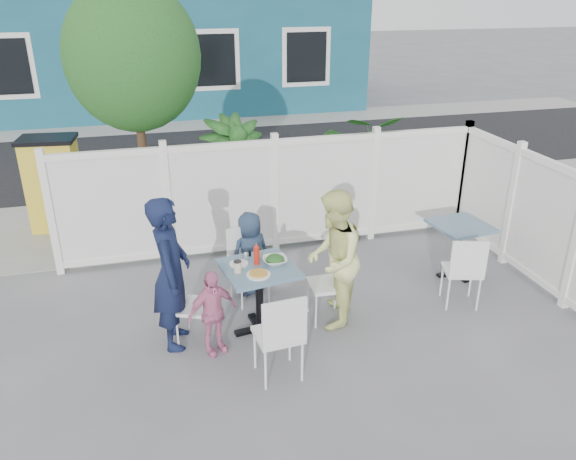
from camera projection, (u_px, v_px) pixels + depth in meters
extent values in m
plane|color=slate|center=(320.00, 345.00, 5.90)|extent=(80.00, 80.00, 0.00)
cube|color=gray|center=(250.00, 214.00, 9.26)|extent=(24.00, 2.60, 0.01)
cube|color=black|center=(217.00, 154.00, 12.54)|extent=(24.00, 5.00, 0.01)
cube|color=gray|center=(201.00, 123.00, 15.28)|extent=(24.00, 1.60, 0.01)
cube|color=navy|center=(165.00, 1.00, 16.97)|extent=(11.00, 6.00, 6.00)
cube|color=black|center=(77.00, 64.00, 14.31)|extent=(1.20, 0.04, 1.40)
cube|color=black|center=(232.00, 60.00, 15.25)|extent=(1.20, 0.04, 1.40)
cube|color=white|center=(275.00, 195.00, 7.72)|extent=(5.80, 0.04, 1.40)
cube|color=white|center=(275.00, 142.00, 7.42)|extent=(5.86, 0.08, 0.08)
cube|color=white|center=(276.00, 245.00, 8.03)|extent=(5.86, 0.08, 0.12)
cube|color=white|center=(542.00, 223.00, 6.81)|extent=(0.04, 3.60, 1.40)
cube|color=white|center=(553.00, 165.00, 6.51)|extent=(0.08, 3.66, 0.08)
cube|color=white|center=(531.00, 278.00, 7.11)|extent=(0.08, 3.66, 0.12)
cylinder|color=#382316|center=(144.00, 159.00, 7.96)|extent=(0.12, 0.12, 2.40)
ellipsoid|color=#174E1A|center=(133.00, 57.00, 7.40)|extent=(1.80, 1.62, 1.98)
cube|color=gold|center=(54.00, 186.00, 8.47)|extent=(0.79, 0.60, 1.37)
imported|color=#174E1A|center=(233.00, 178.00, 8.21)|extent=(1.17, 1.17, 1.77)
imported|color=#174E1A|center=(344.00, 169.00, 8.50)|extent=(1.71, 1.51, 1.82)
cube|color=#3B5F73|center=(259.00, 269.00, 5.86)|extent=(0.83, 0.83, 0.04)
cylinder|color=black|center=(259.00, 300.00, 6.01)|extent=(0.08, 0.08, 0.71)
cube|color=black|center=(260.00, 328.00, 6.15)|extent=(0.58, 0.17, 0.04)
cube|color=black|center=(260.00, 328.00, 6.15)|extent=(0.17, 0.58, 0.04)
cube|color=#3B5F73|center=(461.00, 226.00, 7.08)|extent=(0.74, 0.74, 0.04)
cylinder|color=black|center=(458.00, 250.00, 7.22)|extent=(0.08, 0.08, 0.65)
cube|color=black|center=(455.00, 272.00, 7.35)|extent=(0.53, 0.13, 0.04)
cube|color=black|center=(455.00, 272.00, 7.35)|extent=(0.13, 0.53, 0.04)
cube|color=white|center=(196.00, 306.00, 5.81)|extent=(0.50, 0.51, 0.04)
cube|color=white|center=(178.00, 285.00, 5.74)|extent=(0.18, 0.37, 0.42)
cylinder|color=white|center=(216.00, 316.00, 6.02)|extent=(0.02, 0.02, 0.42)
cylinder|color=white|center=(207.00, 334.00, 5.72)|extent=(0.02, 0.02, 0.42)
cylinder|color=white|center=(188.00, 314.00, 6.07)|extent=(0.02, 0.02, 0.42)
cylinder|color=white|center=(177.00, 331.00, 5.76)|extent=(0.02, 0.02, 0.42)
cube|color=white|center=(326.00, 285.00, 6.21)|extent=(0.40, 0.41, 0.04)
cube|color=white|center=(343.00, 264.00, 6.15)|extent=(0.04, 0.40, 0.43)
cylinder|color=white|center=(316.00, 311.00, 6.11)|extent=(0.02, 0.02, 0.43)
cylinder|color=white|center=(308.00, 295.00, 6.42)|extent=(0.02, 0.02, 0.43)
cylinder|color=white|center=(344.00, 308.00, 6.18)|extent=(0.02, 0.02, 0.43)
cylinder|color=white|center=(335.00, 292.00, 6.48)|extent=(0.02, 0.02, 0.43)
cube|color=white|center=(249.00, 268.00, 6.58)|extent=(0.47, 0.46, 0.04)
cube|color=white|center=(243.00, 243.00, 6.63)|extent=(0.40, 0.11, 0.43)
cylinder|color=white|center=(269.00, 287.00, 6.60)|extent=(0.02, 0.02, 0.43)
cylinder|color=white|center=(242.00, 293.00, 6.46)|extent=(0.02, 0.02, 0.43)
cylinder|color=white|center=(258.00, 275.00, 6.87)|extent=(0.02, 0.02, 0.43)
cylinder|color=white|center=(231.00, 281.00, 6.73)|extent=(0.02, 0.02, 0.43)
cube|color=white|center=(278.00, 335.00, 5.28)|extent=(0.46, 0.44, 0.04)
cube|color=white|center=(285.00, 323.00, 5.01)|extent=(0.42, 0.07, 0.45)
cylinder|color=white|center=(255.00, 348.00, 5.46)|extent=(0.02, 0.02, 0.45)
cylinder|color=white|center=(290.00, 341.00, 5.58)|extent=(0.02, 0.02, 0.45)
cylinder|color=white|center=(266.00, 369.00, 5.17)|extent=(0.02, 0.02, 0.45)
cylinder|color=white|center=(302.00, 361.00, 5.28)|extent=(0.02, 0.02, 0.45)
cube|color=white|center=(462.00, 271.00, 6.51)|extent=(0.50, 0.48, 0.04)
cube|color=white|center=(469.00, 259.00, 6.24)|extent=(0.40, 0.14, 0.43)
cylinder|color=white|center=(442.00, 280.00, 6.75)|extent=(0.02, 0.02, 0.43)
cylinder|color=white|center=(471.00, 280.00, 6.74)|extent=(0.02, 0.02, 0.43)
cylinder|color=white|center=(448.00, 294.00, 6.45)|extent=(0.02, 0.02, 0.43)
cylinder|color=white|center=(478.00, 294.00, 6.44)|extent=(0.02, 0.02, 0.43)
imported|color=#111938|center=(171.00, 273.00, 5.64)|extent=(0.48, 0.65, 1.63)
imported|color=#ECF645|center=(333.00, 260.00, 6.01)|extent=(0.85, 0.93, 1.54)
imported|color=#24354F|center=(250.00, 254.00, 6.72)|extent=(0.59, 0.49, 1.04)
imported|color=pink|center=(212.00, 313.00, 5.62)|extent=(0.59, 0.42, 0.92)
cylinder|color=white|center=(259.00, 275.00, 5.68)|extent=(0.25, 0.25, 0.02)
cylinder|color=white|center=(239.00, 264.00, 5.90)|extent=(0.20, 0.20, 0.01)
imported|color=white|center=(275.00, 261.00, 5.92)|extent=(0.26, 0.26, 0.06)
cylinder|color=beige|center=(238.00, 267.00, 5.72)|extent=(0.08, 0.08, 0.12)
cylinder|color=beige|center=(258.00, 254.00, 6.01)|extent=(0.07, 0.07, 0.11)
cylinder|color=red|center=(256.00, 256.00, 5.87)|extent=(0.06, 0.06, 0.20)
cylinder|color=white|center=(246.00, 256.00, 6.01)|extent=(0.03, 0.03, 0.07)
cylinder|color=black|center=(250.00, 253.00, 6.07)|extent=(0.03, 0.03, 0.07)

